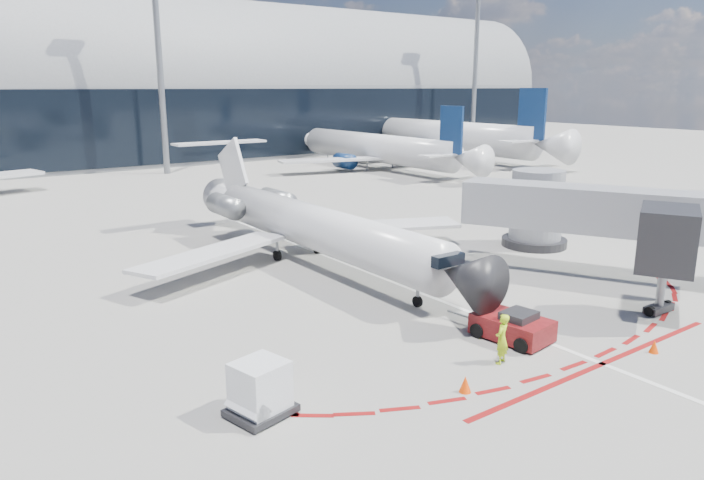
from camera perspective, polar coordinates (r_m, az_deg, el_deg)
ground at (r=31.98m, az=4.33°, el=-4.07°), size 260.00×260.00×0.00m
apron_centerline at (r=33.46m, az=2.14°, el=-3.22°), size 0.25×40.00×0.01m
apron_stop_bar at (r=24.88m, az=21.81°, el=-10.41°), size 14.00×0.25×0.01m
terminal_building at (r=90.43m, az=-23.55°, el=11.86°), size 150.00×24.15×24.00m
jet_bridge at (r=36.35m, az=19.50°, el=2.24°), size 10.03×15.20×4.90m
light_mast_centre at (r=75.47m, az=-17.11°, el=15.26°), size 0.70×0.70×25.00m
light_mast_east at (r=103.23m, az=11.14°, el=15.03°), size 0.70×0.70×25.00m
regional_jet at (r=35.68m, az=-4.03°, el=1.43°), size 21.07×25.98×6.51m
pushback_tug at (r=25.88m, az=14.38°, el=-7.60°), size 2.33×4.77×1.22m
ramp_worker at (r=23.49m, az=13.47°, el=-8.73°), size 0.80×0.67×1.88m
uld_container at (r=19.71m, az=-8.35°, el=-13.29°), size 2.17×1.96×1.74m
safety_cone_left at (r=21.44m, az=10.25°, el=-12.77°), size 0.41×0.41×0.56m
safety_cone_right at (r=26.54m, az=25.78°, el=-8.72°), size 0.36×0.36×0.50m
bg_airliner_2 at (r=77.34m, az=2.20°, el=10.15°), size 30.32×32.10×9.81m
bg_airliner_3 at (r=90.48m, az=8.03°, el=11.26°), size 37.20×39.39×12.04m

